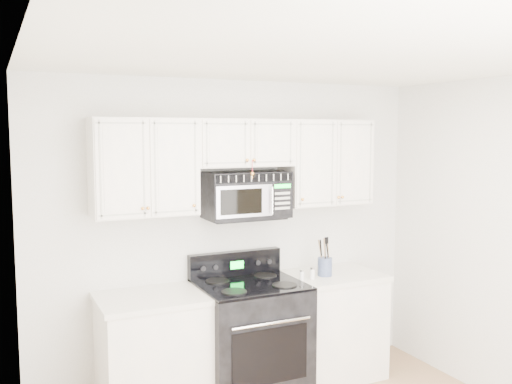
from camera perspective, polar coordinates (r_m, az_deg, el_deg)
room at (r=3.44m, az=9.40°, el=-8.57°), size 3.51×3.51×2.61m
base_cabinet_left at (r=4.65m, az=-10.09°, el=-16.02°), size 0.86×0.65×0.92m
base_cabinet_right at (r=5.26m, az=7.45°, el=-13.31°), size 0.86×0.65×0.92m
range at (r=4.84m, az=-0.59°, el=-14.27°), size 0.84×0.76×1.14m
upper_cabinets at (r=4.72m, az=-1.48°, el=3.23°), size 2.44×0.37×0.75m
microwave at (r=4.75m, az=-0.96°, el=-0.27°), size 0.70×0.40×0.39m
utensil_crock at (r=5.02m, az=6.90°, el=-7.33°), size 0.13×0.13×0.34m
shaker_salt at (r=4.86m, az=4.60°, el=-8.26°), size 0.04×0.04×0.09m
shaker_pepper at (r=4.91m, az=5.65°, el=-8.07°), size 0.04×0.04×0.10m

